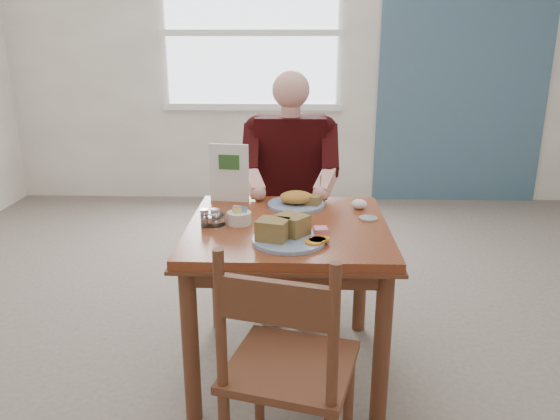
{
  "coord_description": "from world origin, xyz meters",
  "views": [
    {
      "loc": [
        0.04,
        -2.34,
        1.56
      ],
      "look_at": [
        -0.04,
        0.0,
        0.82
      ],
      "focal_mm": 35.0,
      "sensor_mm": 36.0,
      "label": 1
    }
  ],
  "objects_px": {
    "table": "(288,247)",
    "chair_near": "(287,370)",
    "chair_far": "(290,224)",
    "far_plate": "(298,201)",
    "diner": "(290,174)",
    "near_plate": "(287,233)"
  },
  "relations": [
    {
      "from": "table",
      "to": "chair_near",
      "type": "xyz_separation_m",
      "value": [
        0.01,
        -0.74,
        -0.16
      ]
    },
    {
      "from": "table",
      "to": "chair_near",
      "type": "bearing_deg",
      "value": -89.05
    },
    {
      "from": "chair_far",
      "to": "diner",
      "type": "xyz_separation_m",
      "value": [
        0.0,
        -0.09,
        0.33
      ]
    },
    {
      "from": "table",
      "to": "chair_far",
      "type": "bearing_deg",
      "value": 90.0
    },
    {
      "from": "chair_far",
      "to": "near_plate",
      "type": "height_order",
      "value": "chair_far"
    },
    {
      "from": "table",
      "to": "chair_near",
      "type": "distance_m",
      "value": 0.76
    },
    {
      "from": "chair_near",
      "to": "near_plate",
      "type": "distance_m",
      "value": 0.6
    },
    {
      "from": "far_plate",
      "to": "diner",
      "type": "bearing_deg",
      "value": 95.68
    },
    {
      "from": "table",
      "to": "chair_near",
      "type": "height_order",
      "value": "chair_near"
    },
    {
      "from": "chair_far",
      "to": "near_plate",
      "type": "bearing_deg",
      "value": -89.94
    },
    {
      "from": "table",
      "to": "chair_far",
      "type": "xyz_separation_m",
      "value": [
        0.0,
        0.8,
        -0.16
      ]
    },
    {
      "from": "table",
      "to": "near_plate",
      "type": "relative_size",
      "value": 2.3
    },
    {
      "from": "near_plate",
      "to": "far_plate",
      "type": "distance_m",
      "value": 0.5
    },
    {
      "from": "chair_far",
      "to": "far_plate",
      "type": "xyz_separation_m",
      "value": [
        0.04,
        -0.52,
        0.3
      ]
    },
    {
      "from": "far_plate",
      "to": "chair_far",
      "type": "bearing_deg",
      "value": 94.71
    },
    {
      "from": "table",
      "to": "near_plate",
      "type": "bearing_deg",
      "value": -89.74
    },
    {
      "from": "chair_far",
      "to": "chair_near",
      "type": "height_order",
      "value": "same"
    },
    {
      "from": "table",
      "to": "diner",
      "type": "height_order",
      "value": "diner"
    },
    {
      "from": "chair_near",
      "to": "far_plate",
      "type": "height_order",
      "value": "chair_near"
    },
    {
      "from": "diner",
      "to": "near_plate",
      "type": "xyz_separation_m",
      "value": [
        0.0,
        -0.93,
        -0.02
      ]
    },
    {
      "from": "diner",
      "to": "near_plate",
      "type": "distance_m",
      "value": 0.93
    },
    {
      "from": "chair_near",
      "to": "diner",
      "type": "relative_size",
      "value": 0.69
    }
  ]
}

